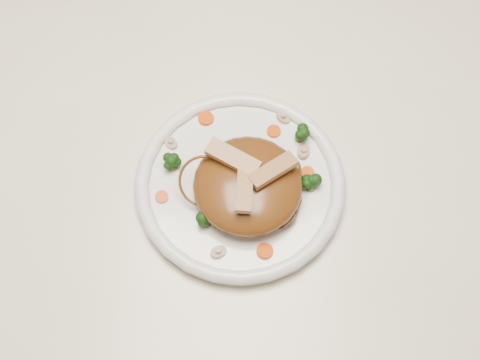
{
  "coord_description": "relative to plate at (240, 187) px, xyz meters",
  "views": [
    {
      "loc": [
        0.03,
        -0.49,
        1.64
      ],
      "look_at": [
        0.04,
        -0.08,
        0.78
      ],
      "focal_mm": 52.11,
      "sensor_mm": 36.0,
      "label": 1
    }
  ],
  "objects": [
    {
      "name": "broccoli_1",
      "position": [
        -0.09,
        0.03,
        0.02
      ],
      "size": [
        0.03,
        0.03,
        0.03
      ],
      "primitive_type": null,
      "rotation": [
        0.0,
        0.0,
        0.3
      ],
      "color": "#12360B",
      "rests_on": "plate"
    },
    {
      "name": "broccoli_2",
      "position": [
        -0.05,
        -0.06,
        0.02
      ],
      "size": [
        0.03,
        0.03,
        0.03
      ],
      "primitive_type": null,
      "rotation": [
        0.0,
        0.0,
        -0.22
      ],
      "color": "#12360B",
      "rests_on": "plate"
    },
    {
      "name": "mushroom_0",
      "position": [
        -0.03,
        -0.1,
        0.01
      ],
      "size": [
        0.03,
        0.03,
        0.01
      ],
      "primitive_type": "cylinder",
      "rotation": [
        0.0,
        0.0,
        0.47
      ],
      "color": "beige",
      "rests_on": "plate"
    },
    {
      "name": "broccoli_3",
      "position": [
        0.1,
        -0.01,
        0.02
      ],
      "size": [
        0.03,
        0.03,
        0.03
      ],
      "primitive_type": null,
      "rotation": [
        0.0,
        0.0,
        -0.15
      ],
      "color": "#12360B",
      "rests_on": "plate"
    },
    {
      "name": "plate",
      "position": [
        0.0,
        0.0,
        0.0
      ],
      "size": [
        0.37,
        0.37,
        0.02
      ],
      "primitive_type": "cylinder",
      "rotation": [
        0.0,
        0.0,
        0.35
      ],
      "color": "white",
      "rests_on": "table"
    },
    {
      "name": "broccoli_0",
      "position": [
        0.09,
        0.07,
        0.03
      ],
      "size": [
        0.04,
        0.04,
        0.03
      ],
      "primitive_type": null,
      "rotation": [
        0.0,
        0.0,
        -0.37
      ],
      "color": "#12360B",
      "rests_on": "plate"
    },
    {
      "name": "carrot_3",
      "position": [
        -0.05,
        0.1,
        0.01
      ],
      "size": [
        0.03,
        0.03,
        0.0
      ],
      "primitive_type": "cylinder",
      "rotation": [
        0.0,
        0.0,
        0.11
      ],
      "color": "#E34608",
      "rests_on": "plate"
    },
    {
      "name": "carrot_4",
      "position": [
        0.03,
        -0.1,
        0.01
      ],
      "size": [
        0.03,
        0.03,
        0.0
      ],
      "primitive_type": "cylinder",
      "rotation": [
        0.0,
        0.0,
        0.3
      ],
      "color": "#E34608",
      "rests_on": "plate"
    },
    {
      "name": "mushroom_3",
      "position": [
        0.06,
        0.1,
        0.01
      ],
      "size": [
        0.03,
        0.03,
        0.01
      ],
      "primitive_type": "cylinder",
      "rotation": [
        0.0,
        0.0,
        2.34
      ],
      "color": "beige",
      "rests_on": "plate"
    },
    {
      "name": "carrot_2",
      "position": [
        0.09,
        0.01,
        0.01
      ],
      "size": [
        0.02,
        0.02,
        0.0
      ],
      "primitive_type": "cylinder",
      "rotation": [
        0.0,
        0.0,
        0.16
      ],
      "color": "#E34608",
      "rests_on": "plate"
    },
    {
      "name": "noodle_mound",
      "position": [
        0.01,
        -0.01,
        0.04
      ],
      "size": [
        0.17,
        0.17,
        0.05
      ],
      "primitive_type": "ellipsoid",
      "rotation": [
        0.0,
        0.0,
        0.17
      ],
      "color": "#602F12",
      "rests_on": "plate"
    },
    {
      "name": "carrot_1",
      "position": [
        -0.11,
        -0.02,
        0.01
      ],
      "size": [
        0.02,
        0.02,
        0.0
      ],
      "primitive_type": "cylinder",
      "rotation": [
        0.0,
        0.0,
        0.32
      ],
      "color": "#E34608",
      "rests_on": "plate"
    },
    {
      "name": "mushroom_1",
      "position": [
        0.09,
        0.05,
        0.01
      ],
      "size": [
        0.03,
        0.03,
        0.01
      ],
      "primitive_type": "cylinder",
      "rotation": [
        0.0,
        0.0,
        1.33
      ],
      "color": "beige",
      "rests_on": "plate"
    },
    {
      "name": "carrot_0",
      "position": [
        0.05,
        0.08,
        0.01
      ],
      "size": [
        0.02,
        0.02,
        0.0
      ],
      "primitive_type": "cylinder",
      "rotation": [
        0.0,
        0.0,
        -0.21
      ],
      "color": "#E34608",
      "rests_on": "plate"
    },
    {
      "name": "chicken_b",
      "position": [
        -0.01,
        0.01,
        0.07
      ],
      "size": [
        0.08,
        0.06,
        0.01
      ],
      "primitive_type": "cube",
      "rotation": [
        0.0,
        0.0,
        2.61
      ],
      "color": "tan",
      "rests_on": "noodle_mound"
    },
    {
      "name": "chicken_c",
      "position": [
        0.01,
        -0.03,
        0.07
      ],
      "size": [
        0.03,
        0.07,
        0.01
      ],
      "primitive_type": "cube",
      "rotation": [
        0.0,
        0.0,
        4.63
      ],
      "color": "tan",
      "rests_on": "noodle_mound"
    },
    {
      "name": "ground",
      "position": [
        -0.04,
        0.08,
        -0.76
      ],
      "size": [
        4.0,
        4.0,
        0.0
      ],
      "primitive_type": "plane",
      "color": "brown",
      "rests_on": "ground"
    },
    {
      "name": "table",
      "position": [
        -0.04,
        0.08,
        -0.11
      ],
      "size": [
        1.2,
        0.8,
        0.75
      ],
      "color": "white",
      "rests_on": "ground"
    },
    {
      "name": "chicken_a",
      "position": [
        0.04,
        -0.01,
        0.07
      ],
      "size": [
        0.07,
        0.06,
        0.01
      ],
      "primitive_type": "cube",
      "rotation": [
        0.0,
        0.0,
        0.59
      ],
      "color": "tan",
      "rests_on": "noodle_mound"
    },
    {
      "name": "mushroom_2",
      "position": [
        -0.1,
        0.06,
        0.01
      ],
      "size": [
        0.03,
        0.03,
        0.01
      ],
      "primitive_type": "cylinder",
      "rotation": [
        0.0,
        0.0,
        -0.92
      ],
      "color": "beige",
      "rests_on": "plate"
    }
  ]
}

